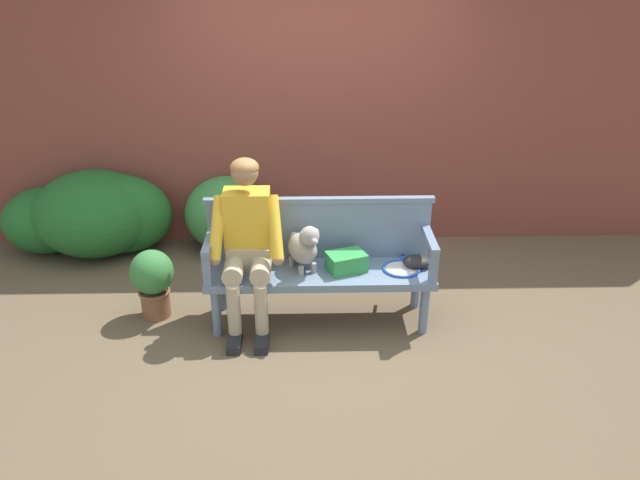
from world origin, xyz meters
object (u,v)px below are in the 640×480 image
(tennis_racket, at_px, (402,267))
(person_seated, at_px, (247,239))
(dog_on_bench, at_px, (304,247))
(baseball_glove, at_px, (417,261))
(sports_bag, at_px, (346,262))
(garden_bench, at_px, (320,276))
(potted_plant, at_px, (153,279))

(tennis_racket, bearing_deg, person_seated, -178.68)
(dog_on_bench, distance_m, baseball_glove, 0.88)
(dog_on_bench, bearing_deg, sports_bag, 1.28)
(person_seated, height_order, dog_on_bench, person_seated)
(tennis_racket, bearing_deg, baseball_glove, 7.95)
(garden_bench, xyz_separation_m, person_seated, (-0.54, -0.01, 0.33))
(person_seated, relative_size, sports_bag, 4.71)
(garden_bench, distance_m, dog_on_bench, 0.29)
(tennis_racket, bearing_deg, garden_bench, -178.70)
(garden_bench, relative_size, potted_plant, 3.04)
(dog_on_bench, height_order, tennis_racket, dog_on_bench)
(person_seated, xyz_separation_m, dog_on_bench, (0.42, -0.00, -0.07))
(person_seated, xyz_separation_m, potted_plant, (-0.76, 0.11, -0.39))
(tennis_racket, xyz_separation_m, potted_plant, (-1.93, 0.09, -0.13))
(tennis_racket, bearing_deg, dog_on_bench, -177.59)
(baseball_glove, bearing_deg, person_seated, -172.20)
(potted_plant, bearing_deg, dog_on_bench, -5.68)
(garden_bench, xyz_separation_m, baseball_glove, (0.74, 0.03, 0.10))
(dog_on_bench, xyz_separation_m, sports_bag, (0.32, 0.01, -0.13))
(person_seated, height_order, baseball_glove, person_seated)
(dog_on_bench, bearing_deg, tennis_racket, 2.41)
(baseball_glove, height_order, sports_bag, sports_bag)
(garden_bench, distance_m, person_seated, 0.63)
(garden_bench, distance_m, potted_plant, 1.31)
(dog_on_bench, bearing_deg, person_seated, 179.37)
(dog_on_bench, xyz_separation_m, potted_plant, (-1.19, 0.12, -0.32))
(garden_bench, relative_size, baseball_glove, 7.82)
(tennis_racket, relative_size, potted_plant, 1.03)
(dog_on_bench, xyz_separation_m, tennis_racket, (0.74, 0.03, -0.19))
(dog_on_bench, height_order, sports_bag, dog_on_bench)
(dog_on_bench, bearing_deg, potted_plant, 174.32)
(sports_bag, bearing_deg, dog_on_bench, -178.72)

